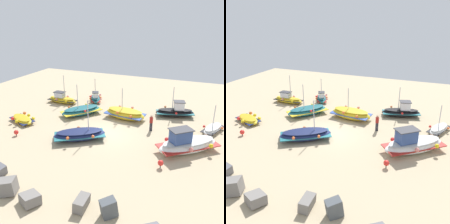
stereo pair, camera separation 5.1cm
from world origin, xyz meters
TOP-DOWN VIEW (x-y plane):
  - ground_plane at (0.00, 0.00)m, footprint 46.82×46.82m
  - fishing_boat_0 at (-0.30, -4.25)m, footprint 4.59×2.62m
  - fishing_boat_1 at (4.59, -3.47)m, footprint 4.24×4.73m
  - fishing_boat_2 at (-7.29, 0.30)m, footprint 5.20×4.87m
  - fishing_boat_3 at (9.27, 0.75)m, footprint 3.44×2.43m
  - fishing_boat_4 at (-5.19, -6.96)m, footprint 4.43×2.76m
  - fishing_boat_5 at (1.86, 1.80)m, footprint 4.92×4.18m
  - fishing_boat_6 at (-9.16, -4.33)m, footprint 2.21×3.23m
  - fishing_boat_7 at (5.16, -8.24)m, footprint 2.42×3.24m
  - fishing_boat_8 at (8.81, -6.06)m, footprint 3.85×1.79m
  - person_walking at (-3.62, -2.36)m, footprint 0.32×0.32m
  - breakwater_rocks at (0.33, 9.59)m, footprint 19.55×2.82m
  - mooring_buoy_0 at (7.65, 3.41)m, footprint 0.43×0.43m
  - mooring_buoy_1 at (-5.82, 3.47)m, footprint 0.43×0.43m

SIDE VIEW (x-z plane):
  - ground_plane at x=0.00m, z-range 0.00..0.00m
  - fishing_boat_3 at x=9.27m, z-range -0.05..0.71m
  - fishing_boat_6 at x=-9.16m, z-range -1.06..1.74m
  - mooring_buoy_0 at x=7.65m, z-range 0.06..0.62m
  - mooring_buoy_1 at x=-5.82m, z-range 0.09..0.72m
  - fishing_boat_7 at x=5.16m, z-range -1.01..1.86m
  - breakwater_rocks at x=0.33m, z-range -0.21..1.08m
  - fishing_boat_1 at x=4.59m, z-range -1.31..2.25m
  - fishing_boat_5 at x=1.86m, z-range -1.37..2.31m
  - fishing_boat_8 at x=8.81m, z-range -1.31..2.29m
  - fishing_boat_4 at x=-5.19m, z-range -1.13..2.24m
  - fishing_boat_0 at x=-0.30m, z-range -1.12..2.26m
  - fishing_boat_2 at x=-7.29m, z-range -0.39..1.75m
  - person_walking at x=-3.62m, z-range 0.13..1.77m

